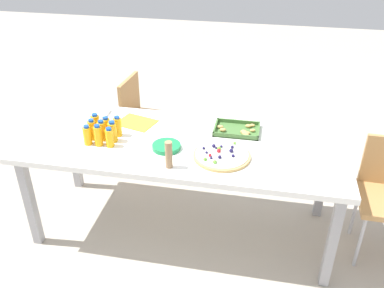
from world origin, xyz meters
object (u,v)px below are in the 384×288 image
object	(u,v)px
party_table	(183,150)
plate_stack	(166,146)
snack_tray	(238,130)
juice_bottle_3	(92,130)
cardboard_tube	(169,155)
juice_bottle_4	(102,131)
juice_bottle_6	(96,124)
chair_far_left	(143,115)
juice_bottle_8	(117,127)
paper_folder	(136,122)
juice_bottle_5	(113,132)
fruit_pizza	(222,155)
napkin_stack	(99,113)
juice_bottle_1	(98,136)
juice_bottle_2	(110,138)
juice_bottle_0	(87,135)
juice_bottle_7	(106,127)

from	to	relation	value
party_table	plate_stack	size ratio (longest dim) A/B	11.62
snack_tray	juice_bottle_3	bearing A→B (deg)	-163.30
cardboard_tube	juice_bottle_4	bearing A→B (deg)	155.29
snack_tray	juice_bottle_6	bearing A→B (deg)	-167.80
juice_bottle_4	chair_far_left	bearing A→B (deg)	89.93
juice_bottle_8	cardboard_tube	size ratio (longest dim) A/B	0.83
snack_tray	paper_folder	distance (m)	0.73
juice_bottle_6	chair_far_left	bearing A→B (deg)	84.72
juice_bottle_5	juice_bottle_8	size ratio (longest dim) A/B	1.02
juice_bottle_5	juice_bottle_6	world-z (taller)	juice_bottle_6
party_table	fruit_pizza	bearing A→B (deg)	-26.22
juice_bottle_3	plate_stack	size ratio (longest dim) A/B	0.79
plate_stack	napkin_stack	distance (m)	0.73
chair_far_left	juice_bottle_8	distance (m)	0.87
juice_bottle_3	fruit_pizza	bearing A→B (deg)	-3.91
juice_bottle_3	fruit_pizza	distance (m)	0.89
juice_bottle_3	juice_bottle_5	distance (m)	0.14
party_table	snack_tray	size ratio (longest dim) A/B	6.90
party_table	chair_far_left	xyz separation A→B (m)	(-0.53, 0.80, -0.19)
juice_bottle_1	party_table	bearing A→B (deg)	15.33
juice_bottle_2	plate_stack	bearing A→B (deg)	6.25
fruit_pizza	juice_bottle_1	bearing A→B (deg)	-179.53
juice_bottle_0	fruit_pizza	xyz separation A→B (m)	(0.89, 0.01, -0.05)
cardboard_tube	juice_bottle_7	bearing A→B (deg)	149.13
paper_folder	juice_bottle_7	bearing A→B (deg)	-126.04
juice_bottle_0	plate_stack	distance (m)	0.53
fruit_pizza	plate_stack	xyz separation A→B (m)	(-0.37, 0.03, 0.00)
juice_bottle_4	juice_bottle_5	world-z (taller)	juice_bottle_5
juice_bottle_8	plate_stack	bearing A→B (deg)	-15.72
party_table	plate_stack	bearing A→B (deg)	-128.09
juice_bottle_3	juice_bottle_7	xyz separation A→B (m)	(0.07, 0.07, -0.01)
plate_stack	party_table	bearing A→B (deg)	51.91
juice_bottle_1	juice_bottle_8	size ratio (longest dim) A/B	1.02
chair_far_left	juice_bottle_4	size ratio (longest dim) A/B	5.77
juice_bottle_0	juice_bottle_6	bearing A→B (deg)	90.66
snack_tray	paper_folder	world-z (taller)	snack_tray
juice_bottle_7	napkin_stack	world-z (taller)	juice_bottle_7
juice_bottle_3	juice_bottle_5	xyz separation A→B (m)	(0.14, -0.00, 0.00)
juice_bottle_8	party_table	bearing A→B (deg)	0.46
juice_bottle_4	juice_bottle_3	bearing A→B (deg)	-176.43
juice_bottle_7	plate_stack	world-z (taller)	juice_bottle_7
juice_bottle_0	paper_folder	size ratio (longest dim) A/B	0.53
juice_bottle_0	juice_bottle_8	bearing A→B (deg)	42.97
party_table	juice_bottle_2	world-z (taller)	juice_bottle_2
juice_bottle_8	cardboard_tube	world-z (taller)	cardboard_tube
juice_bottle_2	fruit_pizza	size ratio (longest dim) A/B	0.37
fruit_pizza	party_table	bearing A→B (deg)	153.78
chair_far_left	juice_bottle_5	xyz separation A→B (m)	(0.08, -0.88, 0.32)
juice_bottle_6	juice_bottle_8	world-z (taller)	juice_bottle_6
juice_bottle_5	napkin_stack	distance (m)	0.44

